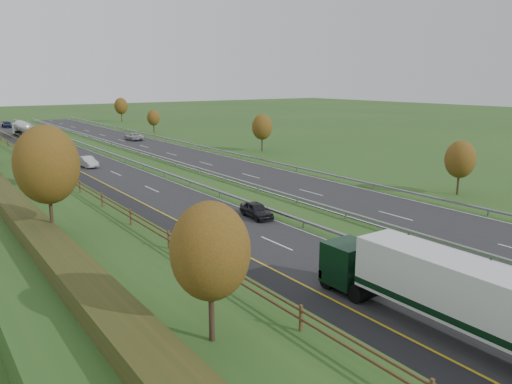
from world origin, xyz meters
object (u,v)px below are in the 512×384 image
car_silver_mid (87,162)px  car_oncoming (134,136)px  road_tanker (22,128)px  car_dark_near (256,210)px  box_lorry (455,295)px  car_small_far (7,125)px

car_silver_mid → car_oncoming: size_ratio=0.86×
road_tanker → car_dark_near: bearing=-87.0°
box_lorry → road_tanker: size_ratio=1.45×
box_lorry → road_tanker: 107.60m
road_tanker → car_dark_near: (4.45, -84.08, -1.11)m
car_small_far → car_oncoming: bearing=-70.4°
road_tanker → car_silver_mid: 47.77m
road_tanker → car_silver_mid: size_ratio=2.40×
car_silver_mid → car_small_far: 73.13m
car_oncoming → box_lorry: bearing=78.9°
car_silver_mid → box_lorry: bearing=-95.8°
box_lorry → car_silver_mid: (0.15, 59.84, -1.52)m
car_silver_mid → road_tanker: bearing=84.2°
box_lorry → road_tanker: bearing=89.9°
road_tanker → car_oncoming: road_tanker is taller
road_tanker → car_oncoming: (17.70, -20.30, -1.07)m
box_lorry → car_dark_near: 24.04m
car_dark_near → car_small_far: car_small_far is taller
car_silver_mid → car_small_far: car_silver_mid is taller
box_lorry → road_tanker: (0.27, 107.60, -0.47)m
box_lorry → car_silver_mid: 59.86m
road_tanker → car_silver_mid: road_tanker is taller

